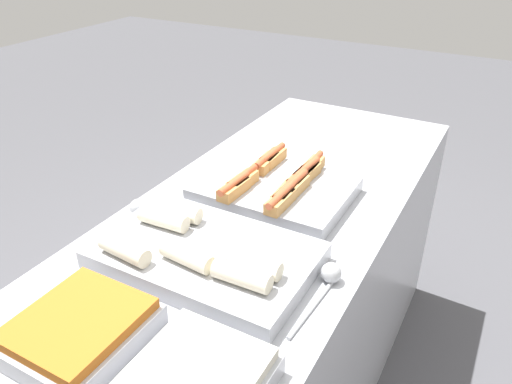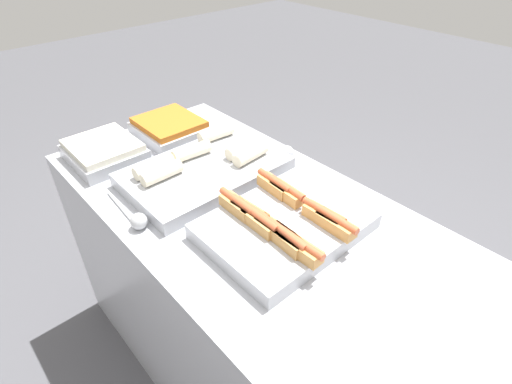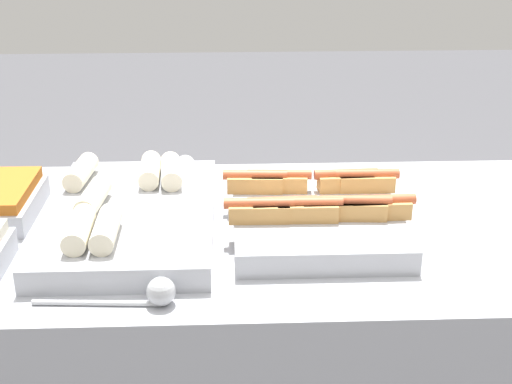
% 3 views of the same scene
% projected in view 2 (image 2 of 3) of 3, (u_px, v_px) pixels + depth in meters
% --- Properties ---
extents(counter, '(1.82, 0.75, 0.89)m').
position_uv_depth(counter, '(276.00, 321.00, 1.46)').
color(counter, '#A8AAB2').
rests_on(counter, ground_plane).
extents(tray_hotdogs, '(0.40, 0.46, 0.10)m').
position_uv_depth(tray_hotdogs, '(284.00, 223.00, 1.16)').
color(tray_hotdogs, '#A8AAB2').
rests_on(tray_hotdogs, counter).
extents(tray_wraps, '(0.35, 0.55, 0.10)m').
position_uv_depth(tray_wraps, '(205.00, 169.00, 1.41)').
color(tray_wraps, '#A8AAB2').
rests_on(tray_wraps, counter).
extents(tray_side_front, '(0.27, 0.24, 0.07)m').
position_uv_depth(tray_side_front, '(104.00, 151.00, 1.50)').
color(tray_side_front, '#A8AAB2').
rests_on(tray_side_front, counter).
extents(tray_side_back, '(0.27, 0.24, 0.07)m').
position_uv_depth(tray_side_back, '(170.00, 128.00, 1.66)').
color(tray_side_back, '#A8AAB2').
rests_on(tray_side_back, counter).
extents(serving_spoon_near, '(0.25, 0.05, 0.05)m').
position_uv_depth(serving_spoon_near, '(136.00, 219.00, 1.20)').
color(serving_spoon_near, '#B2B5BA').
rests_on(serving_spoon_near, counter).
extents(serving_spoon_far, '(0.28, 0.05, 0.05)m').
position_uv_depth(serving_spoon_far, '(283.00, 151.00, 1.53)').
color(serving_spoon_far, '#B2B5BA').
rests_on(serving_spoon_far, counter).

